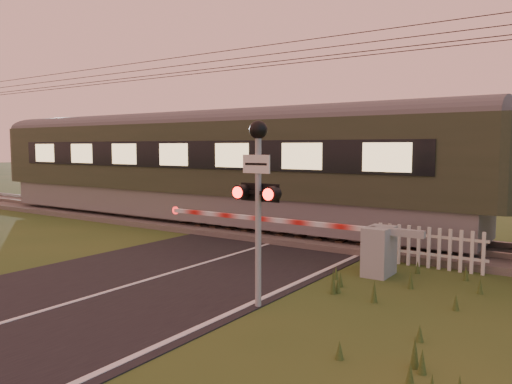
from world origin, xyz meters
The scene contains 7 objects.
ground centered at (0.00, 0.00, 0.00)m, with size 160.00×160.00×0.00m, color #2D491C.
road centered at (0.02, -0.23, 0.01)m, with size 6.00×140.00×0.03m.
track_bed centered at (0.00, 6.50, 0.07)m, with size 140.00×3.40×0.39m.
overhead_wires centered at (0.00, 6.50, 5.72)m, with size 120.00×0.62×0.62m.
boom_gate centered at (3.53, 3.31, 0.62)m, with size 7.24×0.84×1.12m.
crossing_signal centered at (2.93, -0.04, 2.27)m, with size 0.84×0.35×3.31m.
picket_fence centered at (4.63, 4.60, 0.49)m, with size 2.62×0.08×0.97m.
Camera 1 is at (7.80, -7.22, 2.86)m, focal length 35.00 mm.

